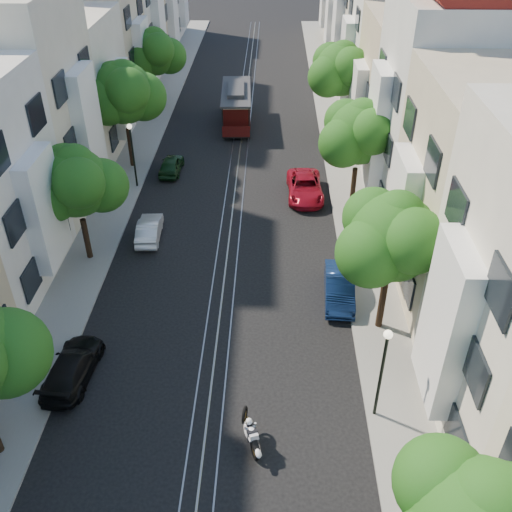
# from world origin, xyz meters

# --- Properties ---
(ground) EXTENTS (200.00, 200.00, 0.00)m
(ground) POSITION_xyz_m (0.00, 28.00, 0.00)
(ground) COLOR black
(ground) RESTS_ON ground
(sidewalk_east) EXTENTS (2.50, 80.00, 0.12)m
(sidewalk_east) POSITION_xyz_m (7.25, 28.00, 0.06)
(sidewalk_east) COLOR gray
(sidewalk_east) RESTS_ON ground
(sidewalk_west) EXTENTS (2.50, 80.00, 0.12)m
(sidewalk_west) POSITION_xyz_m (-7.25, 28.00, 0.06)
(sidewalk_west) COLOR gray
(sidewalk_west) RESTS_ON ground
(rail_left) EXTENTS (0.06, 80.00, 0.02)m
(rail_left) POSITION_xyz_m (-0.55, 28.00, 0.01)
(rail_left) COLOR gray
(rail_left) RESTS_ON ground
(rail_slot) EXTENTS (0.06, 80.00, 0.02)m
(rail_slot) POSITION_xyz_m (0.00, 28.00, 0.01)
(rail_slot) COLOR gray
(rail_slot) RESTS_ON ground
(rail_right) EXTENTS (0.06, 80.00, 0.02)m
(rail_right) POSITION_xyz_m (0.55, 28.00, 0.01)
(rail_right) COLOR gray
(rail_right) RESTS_ON ground
(lane_line) EXTENTS (0.08, 80.00, 0.01)m
(lane_line) POSITION_xyz_m (0.00, 28.00, 0.00)
(lane_line) COLOR tan
(lane_line) RESTS_ON ground
(townhouses_east) EXTENTS (7.75, 72.00, 12.00)m
(townhouses_east) POSITION_xyz_m (11.87, 27.91, 5.18)
(townhouses_east) COLOR beige
(townhouses_east) RESTS_ON ground
(townhouses_west) EXTENTS (7.75, 72.00, 11.76)m
(townhouses_west) POSITION_xyz_m (-11.87, 27.91, 5.08)
(townhouses_west) COLOR silver
(townhouses_west) RESTS_ON ground
(tree_e_b) EXTENTS (4.93, 4.08, 6.68)m
(tree_e_b) POSITION_xyz_m (7.26, 8.98, 4.73)
(tree_e_b) COLOR black
(tree_e_b) RESTS_ON ground
(tree_e_c) EXTENTS (4.84, 3.99, 6.52)m
(tree_e_c) POSITION_xyz_m (7.26, 19.98, 4.60)
(tree_e_c) COLOR black
(tree_e_c) RESTS_ON ground
(tree_e_d) EXTENTS (5.01, 4.16, 6.85)m
(tree_e_d) POSITION_xyz_m (7.26, 30.98, 4.87)
(tree_e_d) COLOR black
(tree_e_d) RESTS_ON ground
(tree_w_b) EXTENTS (4.72, 3.87, 6.27)m
(tree_w_b) POSITION_xyz_m (-7.14, 13.98, 4.40)
(tree_w_b) COLOR black
(tree_w_b) RESTS_ON ground
(tree_w_c) EXTENTS (5.13, 4.28, 7.09)m
(tree_w_c) POSITION_xyz_m (-7.14, 24.98, 5.07)
(tree_w_c) COLOR black
(tree_w_c) RESTS_ON ground
(tree_w_d) EXTENTS (4.84, 3.99, 6.52)m
(tree_w_d) POSITION_xyz_m (-7.14, 35.98, 4.60)
(tree_w_d) COLOR black
(tree_w_d) RESTS_ON ground
(lamp_east) EXTENTS (0.32, 0.32, 4.16)m
(lamp_east) POSITION_xyz_m (6.30, 4.00, 2.85)
(lamp_east) COLOR black
(lamp_east) RESTS_ON ground
(lamp_west) EXTENTS (0.32, 0.32, 4.16)m
(lamp_west) POSITION_xyz_m (-6.30, 22.00, 2.85)
(lamp_west) COLOR black
(lamp_west) RESTS_ON ground
(sportbike_rider) EXTENTS (0.74, 1.76, 1.31)m
(sportbike_rider) POSITION_xyz_m (1.68, 2.50, 0.74)
(sportbike_rider) COLOR black
(sportbike_rider) RESTS_ON ground
(cable_car) EXTENTS (2.54, 7.21, 2.74)m
(cable_car) POSITION_xyz_m (-0.50, 32.94, 1.62)
(cable_car) COLOR black
(cable_car) RESTS_ON ground
(parked_car_e_mid) EXTENTS (1.57, 3.95, 1.28)m
(parked_car_e_mid) POSITION_xyz_m (5.60, 11.04, 0.64)
(parked_car_e_mid) COLOR #0D1F45
(parked_car_e_mid) RESTS_ON ground
(parked_car_e_far) EXTENTS (2.22, 4.63, 1.27)m
(parked_car_e_far) POSITION_xyz_m (4.40, 21.12, 0.64)
(parked_car_e_far) COLOR maroon
(parked_car_e_far) RESTS_ON ground
(parked_car_w_near) EXTENTS (1.91, 4.10, 1.16)m
(parked_car_w_near) POSITION_xyz_m (-5.60, 5.63, 0.58)
(parked_car_w_near) COLOR black
(parked_car_w_near) RESTS_ON ground
(parked_car_w_mid) EXTENTS (1.37, 3.44, 1.11)m
(parked_car_w_mid) POSITION_xyz_m (-4.40, 16.10, 0.56)
(parked_car_w_mid) COLOR silver
(parked_car_w_mid) RESTS_ON ground
(parked_car_w_far) EXTENTS (1.45, 3.36, 1.13)m
(parked_car_w_far) POSITION_xyz_m (-4.40, 24.19, 0.56)
(parked_car_w_far) COLOR #143418
(parked_car_w_far) RESTS_ON ground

